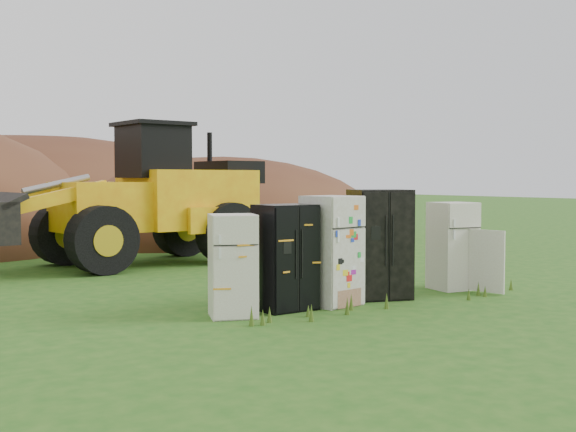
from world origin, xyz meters
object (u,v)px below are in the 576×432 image
Objects in this scene: fridge_leftmost at (233,266)px; wheel_loader at (120,194)px; fridge_sticker at (331,250)px; fridge_dark_mid at (380,244)px; fridge_black_side at (285,257)px; fridge_open_door at (453,246)px.

wheel_loader reaches higher than fridge_leftmost.
fridge_dark_mid is at bearing -6.00° from fridge_sticker.
fridge_black_side is 2.01m from fridge_dark_mid.
fridge_black_side is at bearing -160.61° from fridge_dark_mid.
fridge_dark_mid is 0.27× the size of wheel_loader.
fridge_leftmost is at bearing -170.35° from fridge_open_door.
fridge_sticker reaches higher than fridge_black_side.
wheel_loader is (0.06, 6.98, 0.89)m from fridge_black_side.
fridge_black_side is 3.84m from fridge_open_door.
fridge_sticker is 0.25× the size of wheel_loader.
fridge_open_door is (3.84, -0.06, -0.02)m from fridge_black_side.
fridge_sticker is at bearing -169.64° from fridge_open_door.
fridge_sticker is at bearing 20.86° from fridge_leftmost.
fridge_leftmost is 1.88m from fridge_sticker.
fridge_open_door is (4.83, -0.04, 0.04)m from fridge_leftmost.
wheel_loader is (-3.78, 7.04, 0.91)m from fridge_open_door.
fridge_dark_mid is (2.99, -0.01, 0.17)m from fridge_leftmost.
fridge_dark_mid is at bearing -77.79° from wheel_loader.
fridge_open_door is (2.95, 0.01, -0.08)m from fridge_sticker.
fridge_sticker is 2.95m from fridge_open_door.
fridge_open_door is at bearing 21.98° from fridge_leftmost.
fridge_leftmost is 0.95× the size of fridge_open_door.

